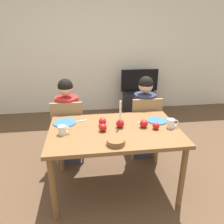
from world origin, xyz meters
TOP-DOWN VIEW (x-y plane):
  - ground_plane at (0.00, 0.00)m, footprint 7.68×7.68m
  - back_wall at (0.00, 2.60)m, footprint 6.40×0.10m
  - dining_table at (0.00, 0.00)m, footprint 1.40×0.90m
  - chair_left at (-0.54, 0.61)m, footprint 0.40×0.40m
  - chair_right at (0.51, 0.61)m, footprint 0.40×0.40m
  - person_left_child at (-0.54, 0.64)m, footprint 0.30×0.30m
  - person_right_child at (0.51, 0.64)m, footprint 0.30×0.30m
  - tv_stand at (0.87, 2.30)m, footprint 0.64×0.40m
  - tv at (0.87, 2.30)m, footprint 0.79×0.05m
  - candle_centerpiece at (0.07, 0.04)m, footprint 0.09×0.09m
  - plate_left at (-0.54, 0.23)m, footprint 0.26×0.26m
  - plate_right at (0.52, 0.14)m, footprint 0.23×0.23m
  - mug_left at (-0.54, -0.04)m, footprint 0.13×0.08m
  - mug_right at (0.62, -0.04)m, footprint 0.13×0.08m
  - fork_left at (-0.37, 0.25)m, footprint 0.18×0.06m
  - fork_right at (0.36, 0.13)m, footprint 0.18×0.05m
  - bowl_walnuts at (-0.03, -0.31)m, footprint 0.18×0.18m
  - apple_near_candle at (0.44, -0.06)m, footprint 0.07×0.07m
  - apple_by_left_plate at (-0.13, -0.03)m, footprint 0.08×0.08m
  - apple_by_right_mug at (-0.12, 0.12)m, footprint 0.09×0.09m
  - apple_far_edge at (0.32, 0.01)m, footprint 0.09×0.09m

SIDE VIEW (x-z plane):
  - ground_plane at x=0.00m, z-range 0.00..0.00m
  - tv_stand at x=0.87m, z-range 0.00..0.48m
  - chair_left at x=-0.54m, z-range 0.06..0.96m
  - chair_right at x=0.51m, z-range 0.06..0.96m
  - person_left_child at x=-0.54m, z-range -0.02..1.16m
  - person_right_child at x=0.51m, z-range -0.02..1.16m
  - dining_table at x=0.00m, z-range 0.29..1.04m
  - tv at x=0.87m, z-range 0.48..0.94m
  - fork_left at x=-0.37m, z-range 0.75..0.76m
  - fork_right at x=0.36m, z-range 0.75..0.76m
  - plate_left at x=-0.54m, z-range 0.75..0.76m
  - plate_right at x=0.52m, z-range 0.75..0.76m
  - bowl_walnuts at x=-0.03m, z-range 0.75..0.80m
  - apple_near_candle at x=0.44m, z-range 0.75..0.82m
  - apple_by_left_plate at x=-0.13m, z-range 0.75..0.83m
  - apple_by_right_mug at x=-0.12m, z-range 0.75..0.84m
  - apple_far_edge at x=0.32m, z-range 0.75..0.84m
  - mug_left at x=-0.54m, z-range 0.75..0.84m
  - mug_right at x=0.62m, z-range 0.75..0.85m
  - candle_centerpiece at x=0.07m, z-range 0.66..0.97m
  - back_wall at x=0.00m, z-range 0.00..2.60m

